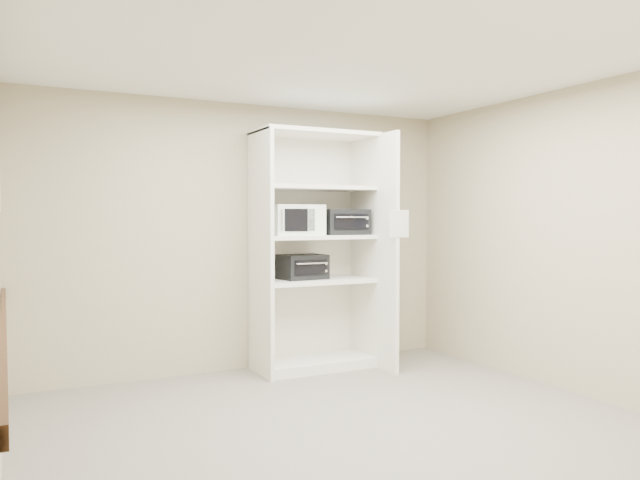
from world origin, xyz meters
name	(u,v)px	position (x,y,z in m)	size (l,w,h in m)	color
floor	(342,426)	(0.00, 0.00, 0.00)	(4.50, 4.00, 0.01)	slate
ceiling	(342,59)	(0.00, 0.00, 2.70)	(4.50, 4.00, 0.01)	white
wall_back	(247,237)	(0.00, 2.00, 1.35)	(4.50, 0.02, 2.70)	#B2AB87
wall_front	(558,261)	(0.00, -2.00, 1.35)	(4.50, 0.02, 2.70)	#B2AB87
wall_right	(561,240)	(2.25, 0.00, 1.35)	(0.02, 4.00, 2.70)	#B2AB87
shelving_unit	(319,258)	(0.67, 1.70, 1.13)	(1.24, 0.92, 2.42)	white
microwave	(295,220)	(0.42, 1.74, 1.52)	(0.51, 0.39, 0.31)	white
toaster_oven_upper	(344,222)	(0.95, 1.67, 1.50)	(0.46, 0.34, 0.26)	black
toaster_oven_lower	(302,267)	(0.50, 1.75, 1.04)	(0.45, 0.34, 0.25)	black
paper_sign	(399,224)	(1.23, 1.07, 1.49)	(0.21, 0.01, 0.26)	white
chair_rail	(3,330)	(-2.23, 0.00, 0.90)	(0.04, 3.98, 0.08)	#341A10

